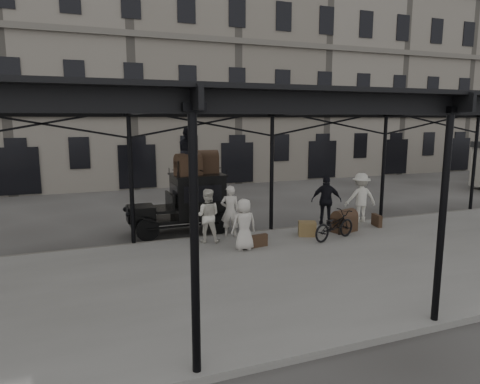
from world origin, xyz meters
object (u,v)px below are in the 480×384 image
(porter_official, at_px, (326,200))
(steamer_trunk_platform, at_px, (344,222))
(taxi, at_px, (189,200))
(bicycle, at_px, (334,225))
(steamer_trunk_roof_near, at_px, (188,166))
(porter_left, at_px, (230,211))

(porter_official, xyz_separation_m, steamer_trunk_platform, (0.11, -1.06, -0.63))
(taxi, height_order, bicycle, taxi)
(taxi, bearing_deg, steamer_trunk_roof_near, -108.07)
(taxi, height_order, porter_official, taxi)
(taxi, bearing_deg, porter_left, -58.34)
(porter_official, height_order, steamer_trunk_platform, porter_official)
(bicycle, height_order, steamer_trunk_platform, bicycle)
(porter_official, bearing_deg, steamer_trunk_roof_near, 14.57)
(steamer_trunk_roof_near, xyz_separation_m, steamer_trunk_platform, (5.19, -2.27, -2.02))
(porter_left, bearing_deg, taxi, -38.55)
(bicycle, xyz_separation_m, steamer_trunk_roof_near, (-4.26, 3.02, 1.87))
(taxi, bearing_deg, porter_official, -16.27)
(bicycle, bearing_deg, steamer_trunk_platform, -67.14)
(porter_official, height_order, bicycle, porter_official)
(porter_left, height_order, steamer_trunk_roof_near, steamer_trunk_roof_near)
(steamer_trunk_platform, bearing_deg, porter_official, 77.58)
(taxi, xyz_separation_m, steamer_trunk_platform, (5.11, -2.51, -0.71))
(porter_left, relative_size, bicycle, 0.97)
(steamer_trunk_roof_near, distance_m, steamer_trunk_platform, 6.01)
(taxi, relative_size, bicycle, 1.96)
(taxi, height_order, steamer_trunk_platform, taxi)
(steamer_trunk_platform, bearing_deg, porter_left, 149.79)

